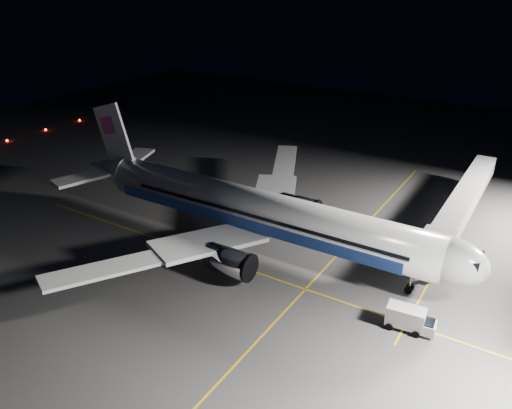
{
  "coord_description": "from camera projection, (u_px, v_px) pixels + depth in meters",
  "views": [
    {
      "loc": [
        31.11,
        -50.75,
        33.82
      ],
      "look_at": [
        -0.7,
        0.13,
        6.0
      ],
      "focal_mm": 35.0,
      "sensor_mm": 36.0,
      "label": 1
    }
  ],
  "objects": [
    {
      "name": "ground",
      "position": [
        260.0,
        246.0,
        68.22
      ],
      "size": [
        200.0,
        200.0,
        0.0
      ],
      "primitive_type": "plane",
      "color": "#4C4C4F",
      "rests_on": "ground"
    },
    {
      "name": "safety_cone_a",
      "position": [
        229.0,
        219.0,
        74.93
      ],
      "size": [
        0.42,
        0.42,
        0.63
      ],
      "primitive_type": "cone",
      "color": "#E93A09",
      "rests_on": "ground"
    },
    {
      "name": "airliner",
      "position": [
        253.0,
        210.0,
        66.57
      ],
      "size": [
        61.48,
        54.22,
        16.64
      ],
      "color": "silver",
      "rests_on": "ground"
    },
    {
      "name": "safety_cone_c",
      "position": [
        332.0,
        214.0,
        76.78
      ],
      "size": [
        0.34,
        0.34,
        0.52
      ],
      "primitive_type": "cone",
      "color": "#E93A09",
      "rests_on": "ground"
    },
    {
      "name": "guide_line_side",
      "position": [
        443.0,
        258.0,
        65.33
      ],
      "size": [
        0.25,
        40.0,
        0.01
      ],
      "primitive_type": "cube",
      "color": "gold",
      "rests_on": "ground"
    },
    {
      "name": "safety_cone_b",
      "position": [
        256.0,
        227.0,
        72.69
      ],
      "size": [
        0.39,
        0.39,
        0.59
      ],
      "primitive_type": "cone",
      "color": "#E93A09",
      "rests_on": "ground"
    },
    {
      "name": "baggage_tug",
      "position": [
        280.0,
        193.0,
        82.96
      ],
      "size": [
        2.68,
        2.45,
        1.58
      ],
      "rotation": [
        0.0,
        0.0,
        -0.41
      ],
      "color": "black",
      "rests_on": "ground"
    },
    {
      "name": "guide_line_main",
      "position": [
        327.0,
        266.0,
        63.41
      ],
      "size": [
        0.25,
        80.0,
        0.01
      ],
      "primitive_type": "cube",
      "color": "gold",
      "rests_on": "ground"
    },
    {
      "name": "guide_line_cross",
      "position": [
        235.0,
        265.0,
        63.61
      ],
      "size": [
        70.0,
        0.25,
        0.01
      ],
      "primitive_type": "cube",
      "color": "gold",
      "rests_on": "ground"
    },
    {
      "name": "service_truck",
      "position": [
        410.0,
        319.0,
        51.61
      ],
      "size": [
        5.2,
        2.6,
        2.57
      ],
      "rotation": [
        0.0,
        0.0,
        0.1
      ],
      "color": "white",
      "rests_on": "ground"
    },
    {
      "name": "jet_bridge",
      "position": [
        462.0,
        204.0,
        69.61
      ],
      "size": [
        3.6,
        34.4,
        6.3
      ],
      "color": "#B2B2B7",
      "rests_on": "ground"
    }
  ]
}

